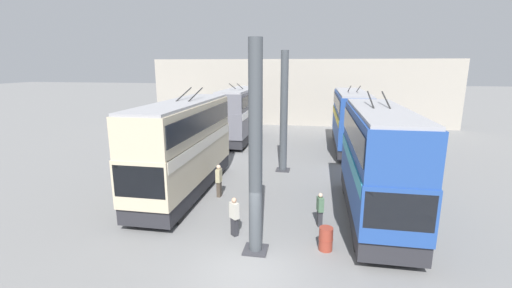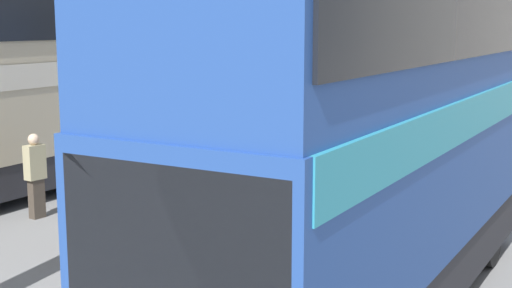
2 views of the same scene
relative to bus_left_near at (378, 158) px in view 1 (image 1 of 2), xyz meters
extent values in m
plane|color=slate|center=(-5.35, 5.00, -2.97)|extent=(240.00, 240.00, 0.00)
cube|color=#A8A093|center=(25.26, 5.00, 0.93)|extent=(0.50, 36.00, 7.80)
cylinder|color=#42474C|center=(-3.91, 5.00, 1.05)|extent=(0.51, 0.51, 8.04)
cube|color=#333338|center=(-3.91, 5.00, -2.93)|extent=(0.92, 0.92, 0.08)
cylinder|color=#42474C|center=(6.76, 5.00, 1.05)|extent=(0.51, 0.51, 8.04)
cube|color=#333338|center=(6.76, 5.00, -2.93)|extent=(0.92, 0.92, 0.08)
cylinder|color=black|center=(-3.21, -1.05, -2.43)|extent=(1.09, 0.30, 1.09)
cylinder|color=black|center=(-3.21, 1.05, -2.43)|extent=(1.09, 0.30, 1.09)
cylinder|color=black|center=(3.04, -1.05, -2.43)|extent=(1.09, 0.30, 1.09)
cylinder|color=black|center=(3.04, 1.05, -2.43)|extent=(1.09, 0.30, 1.09)
cube|color=#28282D|center=(0.01, 0.00, -2.27)|extent=(9.07, 2.45, 0.80)
cube|color=#234793|center=(0.01, 0.00, -0.84)|extent=(9.25, 2.50, 2.07)
cube|color=teal|center=(0.01, 0.00, -0.08)|extent=(8.98, 2.54, 0.55)
cube|color=#234793|center=(0.01, 0.00, 1.15)|extent=(9.16, 2.43, 1.92)
cube|color=black|center=(0.01, 0.00, 1.25)|extent=(8.88, 2.51, 1.06)
cube|color=#9E9EA3|center=(0.01, 0.00, 2.19)|extent=(9.07, 2.25, 0.14)
cube|color=black|center=(-4.55, 0.00, -0.63)|extent=(0.12, 2.30, 1.32)
cylinder|color=#282828|center=(1.17, -0.35, 2.55)|extent=(2.35, 0.07, 0.65)
cylinder|color=#282828|center=(1.17, 0.35, 2.55)|extent=(2.35, 0.07, 0.65)
cylinder|color=black|center=(17.51, -1.05, -2.51)|extent=(0.93, 0.30, 0.93)
cylinder|color=black|center=(17.51, 1.05, -2.51)|extent=(0.93, 0.30, 0.93)
cylinder|color=black|center=(10.48, -1.05, -2.51)|extent=(0.93, 0.30, 0.93)
cylinder|color=black|center=(10.48, 1.05, -2.51)|extent=(0.93, 0.30, 0.93)
cube|color=#28282D|center=(13.89, 0.00, -2.34)|extent=(9.83, 2.45, 0.76)
cube|color=#234793|center=(13.89, 0.00, -0.86)|extent=(10.03, 2.50, 2.20)
cube|color=yellow|center=(13.89, 0.00, -0.03)|extent=(9.73, 2.54, 0.55)
cube|color=#234793|center=(13.89, 0.00, 1.05)|extent=(9.93, 2.43, 1.62)
cube|color=black|center=(13.89, 0.00, 1.13)|extent=(9.63, 2.51, 0.89)
cube|color=#9E9EA3|center=(13.89, 0.00, 1.93)|extent=(9.83, 2.25, 0.14)
cube|color=black|center=(18.85, 0.00, -0.64)|extent=(0.12, 2.30, 1.41)
cylinder|color=#282828|center=(12.64, -0.35, 2.29)|extent=(2.35, 0.07, 0.65)
cylinder|color=#282828|center=(12.64, 0.35, 2.29)|extent=(2.35, 0.07, 0.65)
cylinder|color=black|center=(-2.08, 8.95, -2.46)|extent=(1.02, 0.30, 1.02)
cylinder|color=black|center=(-2.08, 11.05, -2.46)|extent=(1.02, 0.30, 1.02)
cylinder|color=black|center=(4.92, 8.95, -2.46)|extent=(1.02, 0.30, 1.02)
cylinder|color=black|center=(4.92, 11.05, -2.46)|extent=(1.02, 0.30, 1.02)
cube|color=#28282D|center=(1.52, 10.00, -2.30)|extent=(9.80, 2.45, 0.78)
cube|color=beige|center=(1.52, 10.00, -0.82)|extent=(10.00, 2.50, 2.18)
cube|color=silver|center=(1.52, 10.00, 0.00)|extent=(9.70, 2.54, 0.55)
cube|color=beige|center=(1.52, 10.00, 1.18)|extent=(9.90, 2.43, 1.82)
cube|color=black|center=(1.52, 10.00, 1.27)|extent=(9.60, 2.51, 1.00)
cube|color=#9E9EA3|center=(1.52, 10.00, 2.16)|extent=(9.80, 2.25, 0.14)
cube|color=black|center=(-3.42, 10.00, -0.60)|extent=(0.12, 2.30, 1.40)
cylinder|color=#282828|center=(2.77, 9.65, 2.52)|extent=(2.35, 0.07, 0.65)
cylinder|color=#282828|center=(2.77, 10.35, 2.52)|extent=(2.35, 0.07, 0.65)
cylinder|color=black|center=(18.64, 8.95, -2.46)|extent=(1.03, 0.30, 1.03)
cylinder|color=black|center=(18.64, 11.05, -2.46)|extent=(1.03, 0.30, 1.03)
cylinder|color=black|center=(12.37, 8.95, -2.46)|extent=(1.03, 0.30, 1.03)
cylinder|color=black|center=(12.37, 11.05, -2.46)|extent=(1.03, 0.30, 1.03)
cube|color=#28282D|center=(15.41, 10.00, -2.30)|extent=(9.09, 2.45, 0.78)
cube|color=slate|center=(15.41, 10.00, -0.83)|extent=(9.27, 2.50, 2.14)
cube|color=white|center=(15.41, 10.00, -0.04)|extent=(9.00, 2.54, 0.55)
cube|color=slate|center=(15.41, 10.00, 1.04)|extent=(9.18, 2.43, 1.61)
cube|color=black|center=(15.41, 10.00, 1.13)|extent=(8.90, 2.51, 0.89)
cube|color=#9E9EA3|center=(15.41, 10.00, 1.92)|extent=(9.09, 2.25, 0.14)
cube|color=black|center=(19.98, 10.00, -0.62)|extent=(0.12, 2.30, 1.37)
cylinder|color=#282828|center=(14.25, 9.65, 2.28)|extent=(2.35, 0.07, 0.65)
cylinder|color=#282828|center=(14.25, 10.35, 2.28)|extent=(2.35, 0.07, 0.65)
cube|color=#2D2D33|center=(-1.30, 2.53, -2.60)|extent=(0.34, 0.27, 0.73)
cube|color=#4C7051|center=(-1.30, 2.53, -1.92)|extent=(0.47, 0.34, 0.64)
sphere|color=beige|center=(-1.30, 2.53, -1.50)|extent=(0.21, 0.21, 0.21)
cube|color=#473D33|center=(1.33, 7.98, -2.55)|extent=(0.32, 0.23, 0.85)
cube|color=tan|center=(1.33, 7.98, -1.75)|extent=(0.44, 0.28, 0.74)
sphere|color=beige|center=(1.33, 7.98, -1.26)|extent=(0.24, 0.24, 0.24)
cube|color=#2D2D33|center=(-2.83, 6.11, -2.57)|extent=(0.35, 0.36, 0.80)
cube|color=beige|center=(-2.83, 6.11, -1.83)|extent=(0.46, 0.47, 0.69)
sphere|color=tan|center=(-2.83, 6.11, -1.37)|extent=(0.23, 0.23, 0.23)
cube|color=#473D33|center=(0.51, 5.88, -2.58)|extent=(0.21, 0.31, 0.77)
cube|color=#934C42|center=(0.51, 5.88, -1.87)|extent=(0.25, 0.43, 0.67)
sphere|color=#A37A5B|center=(0.51, 5.88, -1.42)|extent=(0.22, 0.22, 0.22)
cylinder|color=#933828|center=(-3.35, 2.30, -2.50)|extent=(0.54, 0.54, 0.94)
cylinder|color=#933828|center=(-3.35, 2.30, -2.50)|extent=(0.57, 0.57, 0.04)
camera|label=1|loc=(-15.84, 2.85, 4.14)|focal=24.00mm
camera|label=2|loc=(-9.17, -3.46, 1.18)|focal=50.00mm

